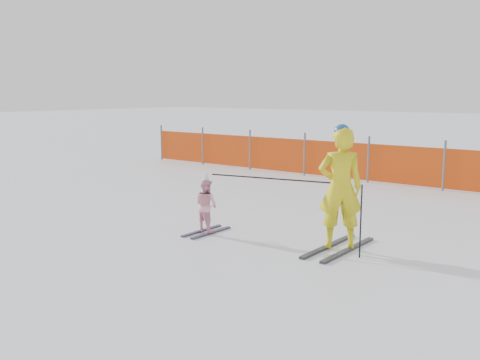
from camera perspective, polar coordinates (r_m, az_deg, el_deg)
name	(u,v)px	position (r m, az deg, el deg)	size (l,w,h in m)	color
ground	(220,246)	(8.50, -2.10, -7.10)	(120.00, 120.00, 0.00)	white
adult	(340,188)	(8.28, 10.64, -0.82)	(0.81, 1.63, 1.94)	black
child	(206,205)	(9.21, -3.64, -2.63)	(0.47, 0.98, 1.09)	black
ski_poles	(299,192)	(8.37, 6.27, -1.31)	(2.62, 0.49, 1.09)	black
safety_fence	(350,160)	(15.04, 11.63, 2.07)	(15.02, 0.06, 1.25)	#595960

